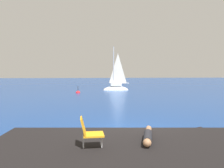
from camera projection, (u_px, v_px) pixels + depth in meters
ground_plane at (131, 135)px, 9.27m from camera, size 160.00×160.00×0.00m
shore_ledge at (127, 161)px, 5.67m from camera, size 7.95×4.74×0.71m
boulder_seaward at (191, 145)px, 8.02m from camera, size 1.47×1.22×1.09m
boulder_inland at (179, 140)px, 8.50m from camera, size 1.10×1.03×0.60m
sailboat_near at (116, 88)px, 30.93m from camera, size 3.64×1.28×6.70m
person_sunbather at (148, 136)px, 6.29m from camera, size 0.65×1.72×0.25m
beach_chair at (89, 131)px, 5.61m from camera, size 0.62×0.51×0.80m
marker_buoy at (78, 93)px, 27.06m from camera, size 0.56×0.56×1.13m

